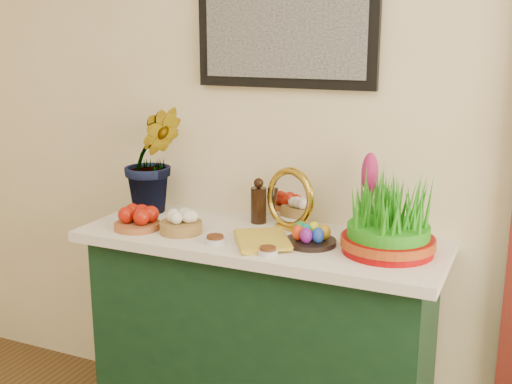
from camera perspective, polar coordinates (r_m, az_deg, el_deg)
sideboard at (r=2.64m, az=0.46°, el=-13.48°), size 1.30×0.45×0.85m
tablecloth at (r=2.46m, az=0.48°, el=-4.26°), size 1.40×0.55×0.04m
hyacinth_green at (r=2.74m, az=-9.16°, el=4.38°), size 0.40×0.39×0.60m
apple_bowl at (r=2.56m, az=-10.53°, el=-2.42°), size 0.24×0.24×0.09m
garlic_basket at (r=2.49m, az=-6.70°, el=-2.78°), size 0.21×0.21×0.09m
vinegar_cruet at (r=2.59m, az=0.23°, el=-0.99°), size 0.06×0.06×0.19m
mirror at (r=2.51m, az=3.03°, el=-0.63°), size 0.25×0.15×0.25m
book at (r=2.34m, az=-1.70°, el=-4.33°), size 0.27×0.30×0.03m
spice_dish_left at (r=2.36m, az=-3.64°, el=-4.25°), size 0.08×0.08×0.03m
spice_dish_right at (r=2.24m, az=1.05°, el=-5.27°), size 0.07×0.07×0.03m
egg_plate at (r=2.34m, az=4.81°, el=-3.97°), size 0.22×0.22×0.08m
hyacinth_pink at (r=2.43m, az=9.99°, el=-0.66°), size 0.10×0.10×0.32m
wheatgrass_sabzeh at (r=2.28m, az=11.73°, el=-2.44°), size 0.33×0.33×0.27m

